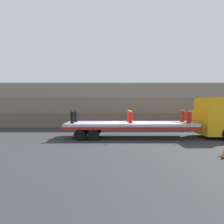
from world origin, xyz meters
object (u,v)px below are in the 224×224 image
(fire_hydrant_black_near_0, at_px, (73,117))
(fire_hydrant_red_near_2, at_px, (189,117))
(flatbed_trailer, at_px, (125,125))
(fire_hydrant_red_near_1, at_px, (131,117))
(fire_hydrant_red_far_1, at_px, (130,116))
(truck_cab, at_px, (215,118))
(fire_hydrant_black_far_0, at_px, (76,116))
(fire_hydrant_red_far_2, at_px, (184,116))

(fire_hydrant_black_near_0, relative_size, fire_hydrant_red_near_2, 1.00)
(flatbed_trailer, distance_m, fire_hydrant_red_near_1, 0.97)
(fire_hydrant_red_far_1, bearing_deg, fire_hydrant_red_near_1, -90.00)
(truck_cab, xyz_separation_m, fire_hydrant_black_near_0, (-11.12, -0.56, 0.10))
(truck_cab, bearing_deg, flatbed_trailer, 180.00)
(fire_hydrant_red_near_1, bearing_deg, flatbed_trailer, 127.58)
(fire_hydrant_black_far_0, distance_m, fire_hydrant_red_far_1, 4.42)
(fire_hydrant_red_near_1, distance_m, fire_hydrant_red_far_1, 1.12)
(flatbed_trailer, distance_m, fire_hydrant_red_far_1, 0.97)
(flatbed_trailer, relative_size, fire_hydrant_red_far_1, 10.64)
(fire_hydrant_black_near_0, xyz_separation_m, fire_hydrant_red_far_2, (8.84, 1.12, 0.00))
(flatbed_trailer, bearing_deg, fire_hydrant_red_far_2, 6.57)
(fire_hydrant_black_near_0, xyz_separation_m, fire_hydrant_black_far_0, (0.00, 1.12, 0.00))
(fire_hydrant_red_far_1, relative_size, fire_hydrant_red_near_2, 1.00)
(fire_hydrant_red_far_2, bearing_deg, fire_hydrant_red_near_1, -165.82)
(fire_hydrant_black_near_0, relative_size, fire_hydrant_red_near_1, 1.00)
(fire_hydrant_black_far_0, height_order, fire_hydrant_red_far_1, same)
(truck_cab, xyz_separation_m, fire_hydrant_red_far_2, (-2.28, 0.56, 0.10))
(fire_hydrant_black_far_0, bearing_deg, fire_hydrant_red_far_1, 0.00)
(fire_hydrant_black_far_0, relative_size, fire_hydrant_red_far_1, 1.00)
(fire_hydrant_red_near_2, height_order, fire_hydrant_red_far_2, same)
(fire_hydrant_black_near_0, distance_m, fire_hydrant_red_near_1, 4.42)
(truck_cab, height_order, fire_hydrant_black_far_0, truck_cab)
(truck_cab, relative_size, fire_hydrant_red_far_2, 3.36)
(fire_hydrant_red_near_2, relative_size, fire_hydrant_red_far_2, 1.00)
(fire_hydrant_red_near_1, bearing_deg, fire_hydrant_red_far_1, 90.00)
(fire_hydrant_black_near_0, height_order, fire_hydrant_red_far_2, same)
(fire_hydrant_red_near_1, bearing_deg, fire_hydrant_red_near_2, 0.00)
(fire_hydrant_red_near_1, height_order, fire_hydrant_red_far_1, same)
(fire_hydrant_black_near_0, distance_m, fire_hydrant_red_near_2, 8.84)
(fire_hydrant_red_far_1, xyz_separation_m, fire_hydrant_red_near_2, (4.42, -1.12, 0.00))
(fire_hydrant_black_near_0, bearing_deg, fire_hydrant_red_near_1, 0.00)
(fire_hydrant_black_near_0, relative_size, fire_hydrant_black_far_0, 1.00)
(fire_hydrant_red_far_1, bearing_deg, fire_hydrant_black_far_0, 180.00)
(fire_hydrant_black_far_0, relative_size, fire_hydrant_red_near_2, 1.00)
(fire_hydrant_black_near_0, bearing_deg, fire_hydrant_red_far_1, 14.18)
(flatbed_trailer, height_order, fire_hydrant_black_far_0, fire_hydrant_black_far_0)
(fire_hydrant_red_near_1, relative_size, fire_hydrant_red_far_2, 1.00)
(fire_hydrant_black_near_0, xyz_separation_m, fire_hydrant_red_far_1, (4.42, 1.12, 0.00))
(fire_hydrant_black_far_0, relative_size, fire_hydrant_red_far_2, 1.00)
(fire_hydrant_red_far_2, bearing_deg, fire_hydrant_red_far_1, 180.00)
(fire_hydrant_red_far_1, bearing_deg, truck_cab, -4.76)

